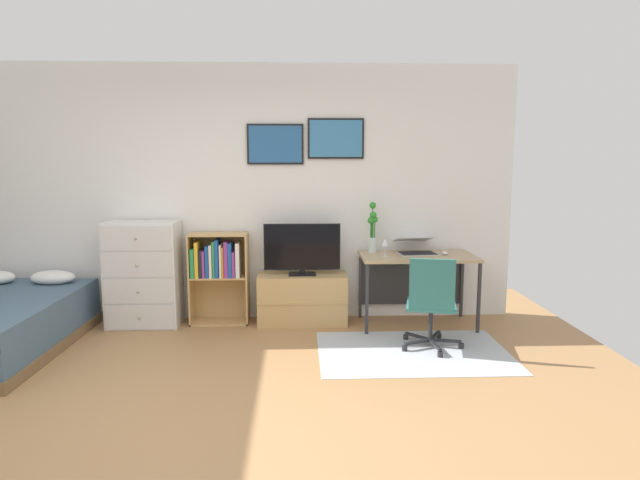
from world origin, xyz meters
TOP-DOWN VIEW (x-y plane):
  - ground_plane at (0.00, 0.00)m, footprint 7.20×7.20m
  - wall_back_with_posters at (0.01, 2.43)m, footprint 6.12×0.09m
  - area_rug at (1.78, 1.22)m, footprint 1.70×1.20m
  - dresser at (-0.85, 2.15)m, footprint 0.73×0.46m
  - bookshelf at (-0.09, 2.21)m, footprint 0.61×0.30m
  - tv_stand at (0.79, 2.17)m, footprint 0.93×0.41m
  - television at (0.79, 2.15)m, footprint 0.79×0.16m
  - desk at (1.98, 2.13)m, footprint 1.17×0.65m
  - office_chair at (1.94, 1.27)m, footprint 0.58×0.57m
  - laptop at (1.98, 2.18)m, footprint 0.43×0.45m
  - computer_mouse at (2.26, 2.06)m, footprint 0.06×0.10m
  - bamboo_vase at (1.53, 2.23)m, footprint 0.11×0.11m
  - wine_glass at (1.63, 2.00)m, footprint 0.07×0.07m

SIDE VIEW (x-z plane):
  - ground_plane at x=0.00m, z-range 0.00..0.00m
  - area_rug at x=1.78m, z-range 0.00..0.01m
  - tv_stand at x=0.79m, z-range 0.00..0.52m
  - office_chair at x=1.94m, z-range 0.03..0.89m
  - dresser at x=-0.85m, z-range 0.00..1.08m
  - bookshelf at x=-0.09m, z-range 0.11..1.06m
  - desk at x=1.98m, z-range 0.24..0.98m
  - computer_mouse at x=2.26m, z-range 0.74..0.77m
  - television at x=0.79m, z-range 0.52..1.06m
  - laptop at x=1.98m, z-range 0.72..0.89m
  - wine_glass at x=1.63m, z-range 0.78..0.96m
  - bamboo_vase at x=1.53m, z-range 0.73..1.26m
  - wall_back_with_posters at x=0.01m, z-range 0.01..2.71m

